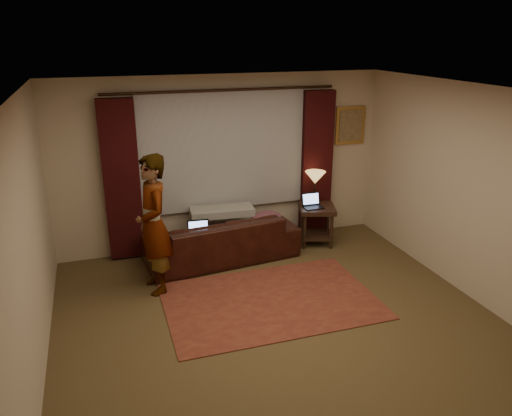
% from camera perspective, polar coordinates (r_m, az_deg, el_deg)
% --- Properties ---
extents(floor, '(5.00, 5.00, 0.01)m').
position_cam_1_polar(floor, '(5.87, 2.82, -13.18)').
color(floor, brown).
rests_on(floor, ground).
extents(ceiling, '(5.00, 5.00, 0.02)m').
position_cam_1_polar(ceiling, '(4.97, 3.33, 12.96)').
color(ceiling, silver).
rests_on(ceiling, ground).
extents(wall_back, '(5.00, 0.02, 2.60)m').
position_cam_1_polar(wall_back, '(7.56, -3.83, 5.21)').
color(wall_back, beige).
rests_on(wall_back, ground).
extents(wall_front, '(5.00, 0.02, 2.60)m').
position_cam_1_polar(wall_front, '(3.34, 19.33, -15.72)').
color(wall_front, beige).
rests_on(wall_front, ground).
extents(wall_left, '(0.02, 5.00, 2.60)m').
position_cam_1_polar(wall_left, '(5.01, -24.78, -4.26)').
color(wall_left, beige).
rests_on(wall_left, ground).
extents(wall_right, '(0.02, 5.00, 2.60)m').
position_cam_1_polar(wall_right, '(6.57, 23.83, 1.33)').
color(wall_right, beige).
rests_on(wall_right, ground).
extents(sheer_curtain, '(2.50, 0.05, 1.80)m').
position_cam_1_polar(sheer_curtain, '(7.45, -3.74, 6.59)').
color(sheer_curtain, '#A4A4AB').
rests_on(sheer_curtain, wall_back).
extents(drape_left, '(0.50, 0.14, 2.30)m').
position_cam_1_polar(drape_left, '(7.27, -15.11, 3.00)').
color(drape_left, black).
rests_on(drape_left, floor).
extents(drape_right, '(0.50, 0.14, 2.30)m').
position_cam_1_polar(drape_right, '(7.98, 6.91, 5.00)').
color(drape_right, black).
rests_on(drape_right, floor).
extents(curtain_rod, '(0.04, 0.04, 3.40)m').
position_cam_1_polar(curtain_rod, '(7.26, -3.80, 13.29)').
color(curtain_rod, black).
rests_on(curtain_rod, wall_back).
extents(picture_frame, '(0.50, 0.04, 0.60)m').
position_cam_1_polar(picture_frame, '(8.20, 10.69, 9.27)').
color(picture_frame, '#B2823B').
rests_on(picture_frame, wall_back).
extents(sofa, '(2.28, 1.18, 0.88)m').
position_cam_1_polar(sofa, '(7.23, -4.00, -2.63)').
color(sofa, black).
rests_on(sofa, floor).
extents(throw_blanket, '(0.96, 0.45, 0.11)m').
position_cam_1_polar(throw_blanket, '(7.30, -3.95, 1.39)').
color(throw_blanket, gray).
rests_on(throw_blanket, sofa).
extents(clothing_pile, '(0.55, 0.47, 0.20)m').
position_cam_1_polar(clothing_pile, '(7.40, 1.21, -1.23)').
color(clothing_pile, brown).
rests_on(clothing_pile, sofa).
extents(laptop_sofa, '(0.33, 0.35, 0.22)m').
position_cam_1_polar(laptop_sofa, '(6.98, -6.51, -2.59)').
color(laptop_sofa, black).
rests_on(laptop_sofa, sofa).
extents(area_rug, '(2.60, 1.74, 0.01)m').
position_cam_1_polar(area_rug, '(6.31, 1.66, -10.52)').
color(area_rug, brown).
rests_on(area_rug, floor).
extents(end_table, '(0.67, 0.67, 0.62)m').
position_cam_1_polar(end_table, '(7.86, 6.90, -1.93)').
color(end_table, black).
rests_on(end_table, floor).
extents(tiffany_lamp, '(0.44, 0.44, 0.51)m').
position_cam_1_polar(tiffany_lamp, '(7.82, 6.74, 2.36)').
color(tiffany_lamp, olive).
rests_on(tiffany_lamp, end_table).
extents(laptop_table, '(0.29, 0.32, 0.21)m').
position_cam_1_polar(laptop_table, '(7.65, 6.58, 0.78)').
color(laptop_table, black).
rests_on(laptop_table, end_table).
extents(person, '(0.59, 0.59, 1.79)m').
position_cam_1_polar(person, '(6.33, -11.65, -1.90)').
color(person, gray).
rests_on(person, floor).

